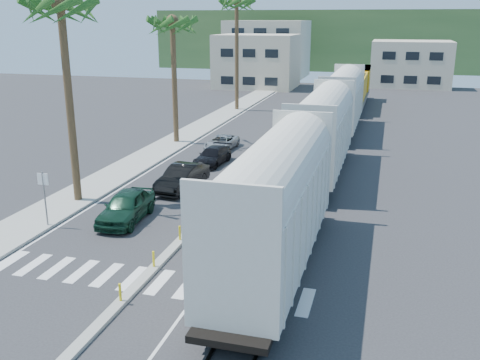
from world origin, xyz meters
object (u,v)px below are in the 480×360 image
car_lead (126,206)px  street_sign (44,191)px  car_second (182,178)px  cyclist (214,234)px

car_lead → street_sign: bearing=-155.0°
car_second → cyclist: bearing=-53.6°
cyclist → car_lead: bearing=45.3°
street_sign → cyclist: size_ratio=1.22×
street_sign → car_second: (4.36, 7.81, -1.19)m
car_second → street_sign: bearing=-113.4°
car_lead → cyclist: bearing=-25.5°
street_sign → cyclist: street_sign is taller
car_lead → car_second: 5.91m
car_lead → cyclist: (5.61, -2.18, -0.08)m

